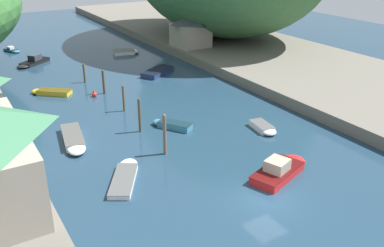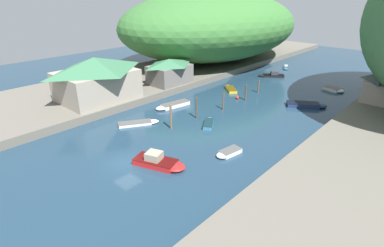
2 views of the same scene
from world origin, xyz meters
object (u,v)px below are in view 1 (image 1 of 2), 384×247
object	(u,v)px
boat_far_right_bank	(12,50)
person_on_quay	(5,155)
boat_mid_channel	(125,176)
boat_white_cruiser	(50,92)
boat_moored_right	(160,70)
boat_red_skiff	(281,169)
boat_near_quay	(264,128)
right_bank_cottage	(190,29)
boat_small_dinghy	(170,124)
channel_buoy_near	(94,94)
boat_far_upstream	(127,52)
boat_open_rowboat	(32,62)
boat_yellow_tender	(74,140)

from	to	relation	value
boat_far_right_bank	person_on_quay	world-z (taller)	person_on_quay
boat_mid_channel	boat_white_cruiser	distance (m)	22.63
boat_far_right_bank	boat_moored_right	xyz separation A→B (m)	(15.33, -22.77, 0.06)
boat_red_skiff	boat_near_quay	size ratio (longest dim) A/B	1.77
boat_far_right_bank	right_bank_cottage	bearing A→B (deg)	122.25
boat_red_skiff	boat_small_dinghy	xyz separation A→B (m)	(-3.17, 12.39, -0.17)
boat_near_quay	boat_mid_channel	bearing A→B (deg)	14.21
boat_white_cruiser	channel_buoy_near	bearing A→B (deg)	-90.49
right_bank_cottage	boat_near_quay	size ratio (longest dim) A/B	1.60
boat_small_dinghy	person_on_quay	distance (m)	15.60
boat_red_skiff	person_on_quay	bearing A→B (deg)	-137.40
boat_red_skiff	channel_buoy_near	world-z (taller)	boat_red_skiff
boat_far_upstream	boat_near_quay	distance (m)	34.55
right_bank_cottage	boat_mid_channel	size ratio (longest dim) A/B	0.98
boat_far_upstream	channel_buoy_near	world-z (taller)	channel_buoy_near
boat_mid_channel	right_bank_cottage	bearing A→B (deg)	83.07
boat_open_rowboat	boat_white_cruiser	xyz separation A→B (m)	(-1.08, -14.43, -0.11)
boat_near_quay	boat_open_rowboat	bearing A→B (deg)	-59.77
boat_mid_channel	boat_small_dinghy	bearing A→B (deg)	72.80
boat_white_cruiser	person_on_quay	size ratio (longest dim) A/B	2.76
boat_open_rowboat	channel_buoy_near	size ratio (longest dim) A/B	6.60
boat_mid_channel	boat_white_cruiser	size ratio (longest dim) A/B	1.26
boat_mid_channel	boat_near_quay	bearing A→B (deg)	36.54
boat_white_cruiser	boat_open_rowboat	bearing A→B (deg)	36.02
boat_near_quay	boat_white_cruiser	xyz separation A→B (m)	(-15.00, 21.25, -0.00)
right_bank_cottage	boat_near_quay	distance (m)	30.84
boat_yellow_tender	boat_far_right_bank	bearing A→B (deg)	-82.23
boat_red_skiff	boat_white_cruiser	world-z (taller)	boat_red_skiff
right_bank_cottage	boat_small_dinghy	distance (m)	29.25
boat_mid_channel	person_on_quay	size ratio (longest dim) A/B	3.47
boat_yellow_tender	boat_red_skiff	xyz separation A→B (m)	(12.35, -13.65, 0.14)
boat_yellow_tender	boat_red_skiff	size ratio (longest dim) A/B	1.02
boat_near_quay	boat_far_right_bank	bearing A→B (deg)	-62.63
right_bank_cottage	boat_yellow_tender	size ratio (longest dim) A/B	0.89
boat_moored_right	boat_white_cruiser	world-z (taller)	boat_moored_right
boat_far_right_bank	boat_open_rowboat	world-z (taller)	boat_open_rowboat
boat_small_dinghy	boat_near_quay	xyz separation A→B (m)	(7.32, -5.34, -0.02)
boat_near_quay	boat_moored_right	size ratio (longest dim) A/B	0.55
boat_yellow_tender	boat_white_cruiser	world-z (taller)	boat_yellow_tender
boat_moored_right	boat_small_dinghy	bearing A→B (deg)	-56.98
right_bank_cottage	boat_far_upstream	bearing A→B (deg)	148.57
boat_open_rowboat	boat_mid_channel	distance (m)	37.08
boat_open_rowboat	person_on_quay	size ratio (longest dim) A/B	3.33
right_bank_cottage	boat_open_rowboat	world-z (taller)	right_bank_cottage
boat_white_cruiser	channel_buoy_near	world-z (taller)	channel_buoy_near
boat_red_skiff	boat_near_quay	world-z (taller)	boat_red_skiff
channel_buoy_near	person_on_quay	distance (m)	19.07
person_on_quay	boat_yellow_tender	bearing A→B (deg)	-76.97
right_bank_cottage	boat_white_cruiser	size ratio (longest dim) A/B	1.24
boat_yellow_tender	channel_buoy_near	xyz separation A→B (m)	(5.72, 11.01, 0.00)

